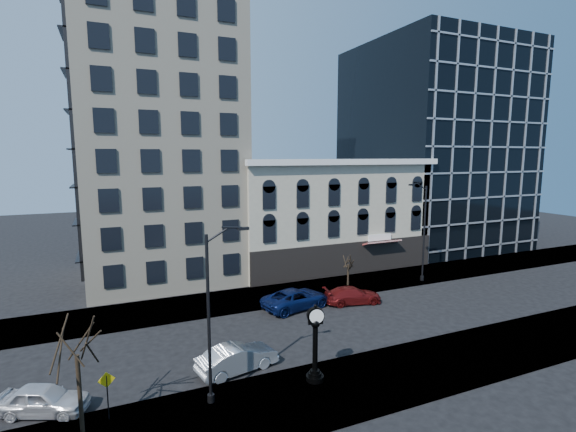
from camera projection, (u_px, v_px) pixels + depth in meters
name	position (u px, v px, depth m)	size (l,w,h in m)	color
ground	(285.00, 333.00, 30.42)	(160.00, 160.00, 0.00)	black
sidewalk_far	(250.00, 298.00, 37.68)	(160.00, 6.00, 0.12)	gray
sidewalk_near	(341.00, 388.00, 23.15)	(160.00, 6.00, 0.12)	gray
cream_tower	(157.00, 91.00, 42.40)	(15.90, 15.40, 42.50)	beige
victorian_row	(326.00, 215.00, 48.71)	(22.60, 11.19, 12.50)	#BEB69C
glass_office	(432.00, 148.00, 59.99)	(20.00, 20.15, 28.00)	black
street_clock	(315.00, 346.00, 23.54)	(1.02, 1.02, 4.51)	black
street_lamp_near	(221.00, 268.00, 20.98)	(2.43, 0.37, 9.40)	black
street_lamp_far	(420.00, 206.00, 41.46)	(2.67, 0.43, 10.30)	black
bare_tree_near	(75.00, 337.00, 18.48)	(3.65, 3.65, 6.26)	black
bare_tree_far	(348.00, 260.00, 40.98)	(1.98, 1.98, 3.40)	black
warning_sign	(107.00, 387.00, 20.06)	(0.79, 0.17, 2.44)	black
car_near_a	(43.00, 399.00, 20.85)	(1.75, 4.36, 1.48)	silver
car_near_b	(237.00, 358.00, 24.97)	(1.72, 4.94, 1.63)	#A5A8AD
car_far_a	(296.00, 299.00, 35.30)	(2.78, 6.02, 1.67)	#0C194C
car_far_b	(353.00, 295.00, 36.46)	(2.05, 5.05, 1.47)	maroon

